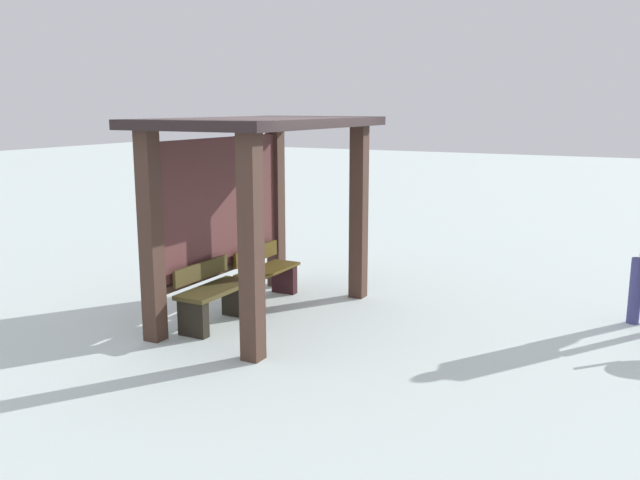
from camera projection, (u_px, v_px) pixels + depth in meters
ground_plane at (267, 316)px, 8.33m from camera, size 60.00×60.00×0.00m
bus_shelter at (253, 172)px, 8.05m from camera, size 3.11×1.79×2.41m
bench_left_inside at (214, 297)px, 7.91m from camera, size 1.05×0.42×0.74m
bench_center_inside at (266, 277)px, 8.94m from camera, size 1.05×0.40×0.72m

